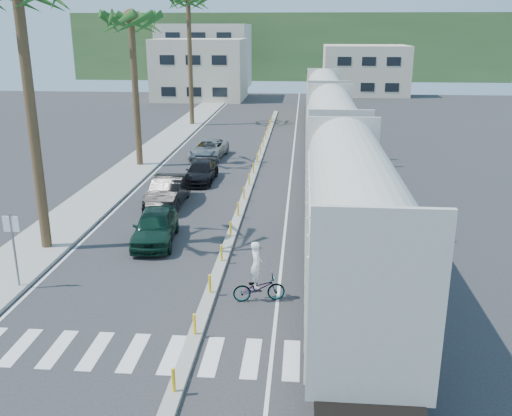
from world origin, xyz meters
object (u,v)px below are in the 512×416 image
Objects in this scene: car_second at (168,191)px; street_sign at (13,240)px; cyclist at (258,282)px; car_lead at (155,226)px.

street_sign is at bearing -105.78° from car_second.
street_sign is 11.53m from car_second.
street_sign is 1.32× the size of cyclist.
car_lead is 5.80m from car_second.
car_second reaches higher than car_lead.
car_lead is at bearing -82.41° from car_second.
street_sign is 9.19m from cyclist.
cyclist is (9.10, -0.20, -1.26)m from street_sign.
car_lead is 0.96× the size of car_second.
cyclist is at bearing -1.23° from street_sign.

